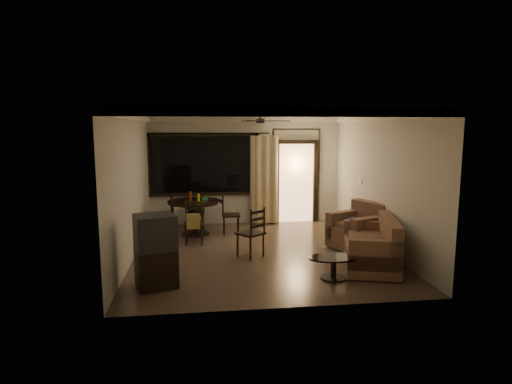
{
  "coord_description": "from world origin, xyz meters",
  "views": [
    {
      "loc": [
        -1.17,
        -8.37,
        2.52
      ],
      "look_at": [
        -0.06,
        0.2,
        1.22
      ],
      "focal_mm": 30.0,
      "sensor_mm": 36.0,
      "label": 1
    }
  ],
  "objects": [
    {
      "name": "dining_table",
      "position": [
        -1.32,
        1.68,
        0.63
      ],
      "size": [
        1.29,
        1.29,
        1.02
      ],
      "rotation": [
        0.0,
        0.0,
        -0.02
      ],
      "color": "black",
      "rests_on": "ground"
    },
    {
      "name": "dining_chair_east",
      "position": [
        -0.49,
        1.66,
        0.28
      ],
      "size": [
        0.43,
        0.43,
        0.95
      ],
      "rotation": [
        0.0,
        0.0,
        1.55
      ],
      "color": "black",
      "rests_on": "ground"
    },
    {
      "name": "side_chair",
      "position": [
        -0.22,
        -0.29,
        0.3
      ],
      "size": [
        0.62,
        0.62,
        1.0
      ],
      "rotation": [
        0.0,
        0.0,
        3.8
      ],
      "color": "black",
      "rests_on": "ground"
    },
    {
      "name": "dining_chair_south",
      "position": [
        -1.35,
        0.82,
        0.31
      ],
      "size": [
        0.43,
        0.49,
        0.95
      ],
      "rotation": [
        0.0,
        0.0,
        -0.02
      ],
      "color": "black",
      "rests_on": "ground"
    },
    {
      "name": "tv_cabinet",
      "position": [
        -1.91,
        -1.66,
        0.59
      ],
      "size": [
        0.74,
        0.7,
        1.17
      ],
      "rotation": [
        0.0,
        0.0,
        0.3
      ],
      "color": "black",
      "rests_on": "ground"
    },
    {
      "name": "ground",
      "position": [
        0.0,
        0.0,
        0.0
      ],
      "size": [
        5.5,
        5.5,
        0.0
      ],
      "primitive_type": "plane",
      "color": "#7F6651",
      "rests_on": "ground"
    },
    {
      "name": "armchair",
      "position": [
        2.11,
        0.02,
        0.39
      ],
      "size": [
        1.24,
        1.24,
        0.95
      ],
      "rotation": [
        0.0,
        0.0,
        0.41
      ],
      "color": "#4A2422",
      "rests_on": "ground"
    },
    {
      "name": "sofa",
      "position": [
        1.93,
        -1.17,
        0.35
      ],
      "size": [
        1.3,
        1.83,
        0.88
      ],
      "rotation": [
        0.0,
        0.0,
        -0.28
      ],
      "color": "#4A2422",
      "rests_on": "ground"
    },
    {
      "name": "dining_chair_west",
      "position": [
        -2.04,
        1.7,
        0.28
      ],
      "size": [
        0.43,
        0.43,
        0.95
      ],
      "rotation": [
        0.0,
        0.0,
        -1.59
      ],
      "color": "black",
      "rests_on": "ground"
    },
    {
      "name": "room_shell",
      "position": [
        0.59,
        1.77,
        1.83
      ],
      "size": [
        5.5,
        6.7,
        5.5
      ],
      "color": "beige",
      "rests_on": "ground"
    },
    {
      "name": "coffee_table",
      "position": [
        1.01,
        -1.69,
        0.25
      ],
      "size": [
        0.87,
        0.52,
        0.38
      ],
      "rotation": [
        0.0,
        0.0,
        0.05
      ],
      "color": "black",
      "rests_on": "ground"
    },
    {
      "name": "dining_chair_north",
      "position": [
        -1.31,
        2.29,
        0.28
      ],
      "size": [
        0.43,
        0.43,
        0.95
      ],
      "rotation": [
        0.0,
        0.0,
        3.12
      ],
      "color": "black",
      "rests_on": "ground"
    }
  ]
}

